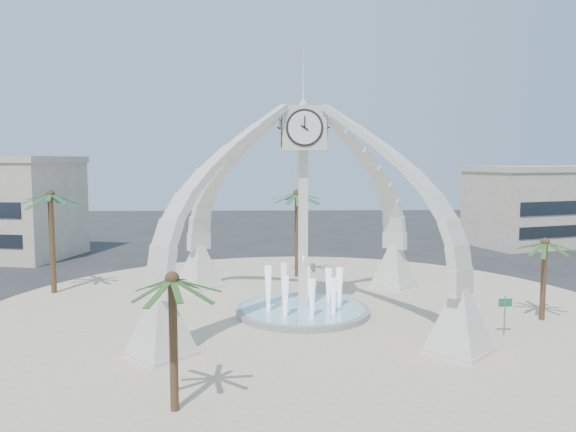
{
  "coord_description": "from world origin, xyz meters",
  "views": [
    {
      "loc": [
        -1.91,
        -32.88,
        9.26
      ],
      "look_at": [
        -0.83,
        2.0,
        5.76
      ],
      "focal_mm": 35.0,
      "sensor_mm": 36.0,
      "label": 1
    }
  ],
  "objects_px": {
    "fountain": "(303,310)",
    "palm_east": "(545,244)",
    "palm_west": "(50,196)",
    "palm_north": "(297,195)",
    "street_sign": "(505,308)",
    "clock_tower": "(303,207)",
    "palm_south": "(172,281)"
  },
  "relations": [
    {
      "from": "palm_north",
      "to": "street_sign",
      "type": "relative_size",
      "value": 3.42
    },
    {
      "from": "fountain",
      "to": "street_sign",
      "type": "distance_m",
      "value": 11.36
    },
    {
      "from": "clock_tower",
      "to": "fountain",
      "type": "height_order",
      "value": "clock_tower"
    },
    {
      "from": "clock_tower",
      "to": "palm_south",
      "type": "distance_m",
      "value": 14.09
    },
    {
      "from": "palm_north",
      "to": "palm_south",
      "type": "height_order",
      "value": "palm_north"
    },
    {
      "from": "palm_east",
      "to": "clock_tower",
      "type": "bearing_deg",
      "value": 172.92
    },
    {
      "from": "street_sign",
      "to": "palm_north",
      "type": "bearing_deg",
      "value": 123.49
    },
    {
      "from": "fountain",
      "to": "palm_east",
      "type": "distance_m",
      "value": 14.48
    },
    {
      "from": "fountain",
      "to": "street_sign",
      "type": "height_order",
      "value": "fountain"
    },
    {
      "from": "street_sign",
      "to": "fountain",
      "type": "bearing_deg",
      "value": 156.54
    },
    {
      "from": "palm_north",
      "to": "palm_south",
      "type": "bearing_deg",
      "value": -103.35
    },
    {
      "from": "palm_east",
      "to": "palm_south",
      "type": "bearing_deg",
      "value": -149.79
    },
    {
      "from": "palm_west",
      "to": "palm_south",
      "type": "height_order",
      "value": "palm_west"
    },
    {
      "from": "palm_south",
      "to": "street_sign",
      "type": "bearing_deg",
      "value": 27.95
    },
    {
      "from": "fountain",
      "to": "clock_tower",
      "type": "bearing_deg",
      "value": -90.0
    },
    {
      "from": "palm_east",
      "to": "palm_north",
      "type": "height_order",
      "value": "palm_north"
    },
    {
      "from": "clock_tower",
      "to": "fountain",
      "type": "relative_size",
      "value": 2.24
    },
    {
      "from": "palm_north",
      "to": "street_sign",
      "type": "distance_m",
      "value": 19.12
    },
    {
      "from": "fountain",
      "to": "palm_east",
      "type": "relative_size",
      "value": 1.54
    },
    {
      "from": "clock_tower",
      "to": "palm_north",
      "type": "bearing_deg",
      "value": 89.09
    },
    {
      "from": "palm_west",
      "to": "palm_north",
      "type": "distance_m",
      "value": 17.89
    },
    {
      "from": "fountain",
      "to": "palm_north",
      "type": "xyz_separation_m",
      "value": [
        0.17,
        10.9,
        6.24
      ]
    },
    {
      "from": "clock_tower",
      "to": "palm_west",
      "type": "bearing_deg",
      "value": 160.84
    },
    {
      "from": "clock_tower",
      "to": "street_sign",
      "type": "bearing_deg",
      "value": -23.48
    },
    {
      "from": "fountain",
      "to": "street_sign",
      "type": "relative_size",
      "value": 3.68
    },
    {
      "from": "palm_south",
      "to": "palm_north",
      "type": "bearing_deg",
      "value": 76.65
    },
    {
      "from": "palm_east",
      "to": "palm_north",
      "type": "xyz_separation_m",
      "value": [
        -13.57,
        12.61,
        2.02
      ]
    },
    {
      "from": "palm_west",
      "to": "palm_north",
      "type": "bearing_deg",
      "value": 16.21
    },
    {
      "from": "palm_east",
      "to": "palm_south",
      "type": "xyz_separation_m",
      "value": [
        -19.21,
        -11.19,
        0.41
      ]
    },
    {
      "from": "palm_south",
      "to": "clock_tower",
      "type": "bearing_deg",
      "value": 67.01
    },
    {
      "from": "palm_east",
      "to": "street_sign",
      "type": "height_order",
      "value": "palm_east"
    },
    {
      "from": "palm_north",
      "to": "street_sign",
      "type": "xyz_separation_m",
      "value": [
        10.18,
        -15.4,
        -4.98
      ]
    }
  ]
}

